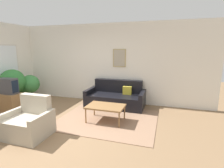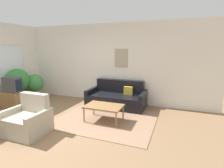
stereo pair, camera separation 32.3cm
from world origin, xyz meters
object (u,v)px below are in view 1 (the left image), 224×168
at_px(tv, 8,86).
at_px(armchair, 29,123).
at_px(potted_plant_tall, 13,82).
at_px(couch, 116,98).
at_px(coffee_table, 106,107).

bearing_deg(tv, armchair, -32.74).
relative_size(armchair, potted_plant_tall, 0.75).
bearing_deg(armchair, potted_plant_tall, 121.64).
relative_size(couch, potted_plant_tall, 1.57).
bearing_deg(armchair, couch, 42.77).
xyz_separation_m(armchair, potted_plant_tall, (-2.06, 1.59, 0.50)).
bearing_deg(coffee_table, couch, 94.23).
height_order(couch, tv, tv).
height_order(coffee_table, armchair, armchair).
relative_size(coffee_table, tv, 1.68).
height_order(coffee_table, tv, tv).
bearing_deg(coffee_table, armchair, -137.78).
distance_m(couch, potted_plant_tall, 3.45).
distance_m(couch, tv, 3.33).
bearing_deg(coffee_table, potted_plant_tall, 173.59).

